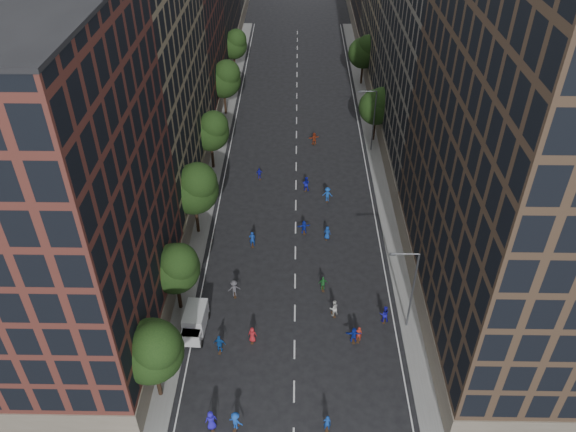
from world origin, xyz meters
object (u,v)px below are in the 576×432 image
at_px(streetlamp_near, 411,286).
at_px(skater_2, 384,314).
at_px(skater_1, 327,423).
at_px(skater_0, 211,421).
at_px(streetlamp_far, 372,117).
at_px(cargo_van, 195,322).

xyz_separation_m(streetlamp_near, skater_2, (-1.87, 0.59, -4.25)).
bearing_deg(skater_1, skater_0, 0.13).
height_order(streetlamp_near, skater_0, streetlamp_near).
xyz_separation_m(streetlamp_far, skater_2, (-1.87, -32.41, -4.25)).
distance_m(skater_1, skater_2, 13.00).
bearing_deg(streetlamp_near, cargo_van, -177.34).
relative_size(streetlamp_near, skater_2, 4.93).
distance_m(skater_0, skater_2, 18.96).
xyz_separation_m(cargo_van, skater_2, (17.79, 1.50, -0.29)).
bearing_deg(streetlamp_far, streetlamp_near, -90.00).
relative_size(streetlamp_near, cargo_van, 2.05).
height_order(skater_0, skater_2, skater_0).
xyz_separation_m(cargo_van, skater_1, (11.91, -10.09, -0.38)).
xyz_separation_m(streetlamp_near, streetlamp_far, (0.00, 33.00, 0.00)).
relative_size(streetlamp_far, skater_0, 4.71).
bearing_deg(skater_2, streetlamp_near, 160.96).
bearing_deg(streetlamp_near, skater_2, 162.49).
height_order(streetlamp_far, skater_1, streetlamp_far).
distance_m(streetlamp_near, cargo_van, 20.08).
bearing_deg(cargo_van, streetlamp_far, 62.99).
relative_size(cargo_van, skater_2, 2.40).
xyz_separation_m(skater_0, skater_1, (9.13, 0.00, -0.13)).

